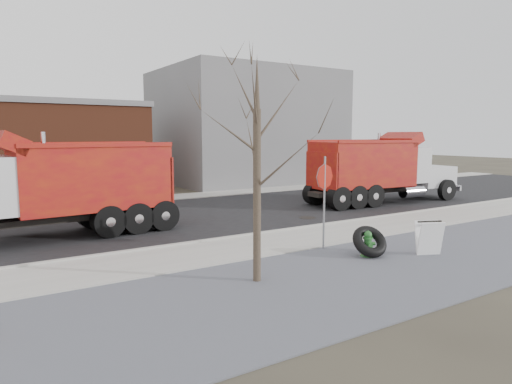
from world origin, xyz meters
TOP-DOWN VIEW (x-y plane):
  - ground at (0.00, 0.00)m, footprint 120.00×120.00m
  - gravel_verge at (0.00, -3.50)m, footprint 60.00×5.00m
  - sidewalk at (0.00, 0.25)m, footprint 60.00×2.50m
  - curb at (0.00, 1.55)m, footprint 60.00×0.15m
  - road at (0.00, 6.30)m, footprint 60.00×9.40m
  - far_sidewalk at (0.00, 12.00)m, footprint 60.00×2.00m
  - building_grey at (9.00, 18.00)m, footprint 12.00×10.00m
  - bare_tree at (-3.20, -2.60)m, footprint 3.20×3.20m
  - fire_hydrant at (0.60, -2.45)m, footprint 0.42×0.42m
  - truck_tire at (0.66, -2.46)m, footprint 1.18×1.10m
  - stop_sign at (0.14, -1.10)m, footprint 0.75×0.19m
  - sandwich_board at (2.18, -3.28)m, footprint 0.83×0.69m
  - dump_truck_red_a at (8.78, 4.62)m, footprint 8.76×3.00m
  - dump_truck_red_b at (-6.18, 4.86)m, footprint 8.32×2.87m

SIDE VIEW (x-z plane):
  - ground at x=0.00m, z-range 0.00..0.00m
  - road at x=0.00m, z-range 0.00..0.02m
  - gravel_verge at x=0.00m, z-range 0.00..0.03m
  - sidewalk at x=0.00m, z-range 0.00..0.06m
  - far_sidewalk at x=0.00m, z-range 0.00..0.06m
  - curb at x=0.00m, z-range 0.00..0.11m
  - fire_hydrant at x=0.60m, z-range -0.03..0.72m
  - truck_tire at x=0.66m, z-range -0.02..0.90m
  - sandwich_board at x=2.18m, z-range 0.03..1.02m
  - dump_truck_red_b at x=-6.18m, z-range 0.03..3.53m
  - dump_truck_red_a at x=8.78m, z-range 0.03..3.55m
  - stop_sign at x=0.14m, z-range 0.51..3.30m
  - bare_tree at x=-3.20m, z-range 0.70..5.90m
  - building_grey at x=9.00m, z-range 0.00..8.00m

